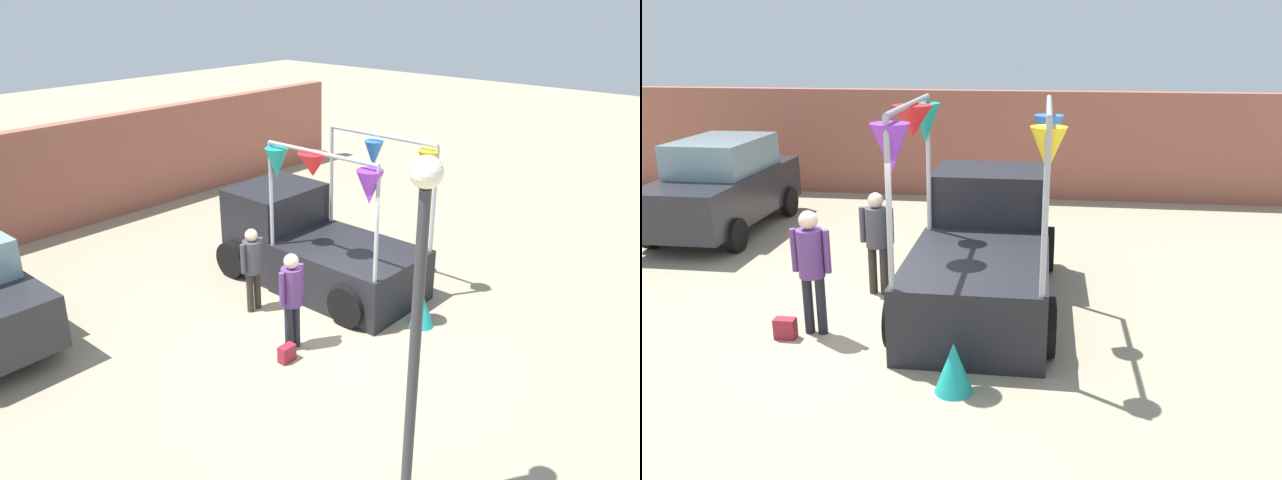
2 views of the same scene
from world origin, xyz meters
TOP-DOWN VIEW (x-y plane):
  - ground_plane at (0.00, 0.00)m, footprint 60.00×60.00m
  - vendor_truck at (1.46, 1.52)m, footprint 2.32×4.09m
  - parked_car at (-4.15, 4.33)m, footprint 1.88×4.00m
  - person_customer at (-0.65, -0.00)m, footprint 0.53×0.34m
  - person_vendor at (-0.17, 1.46)m, footprint 0.53×0.34m
  - handbag at (-1.00, -0.20)m, footprint 0.28×0.16m
  - brick_boundary_wall at (0.00, 8.00)m, footprint 18.00×0.36m
  - folded_kite_bundle_teal at (1.39, -1.21)m, footprint 0.45×0.45m

SIDE VIEW (x-z plane):
  - ground_plane at x=0.00m, z-range 0.00..0.00m
  - handbag at x=-1.00m, z-range 0.00..0.28m
  - folded_kite_bundle_teal at x=1.39m, z-range 0.00..0.60m
  - vendor_truck at x=1.46m, z-range -0.67..2.37m
  - parked_car at x=-4.15m, z-range 0.00..1.88m
  - person_vendor at x=-0.17m, z-range 0.16..1.77m
  - person_customer at x=-0.65m, z-range 0.18..1.89m
  - brick_boundary_wall at x=0.00m, z-range 0.00..2.60m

